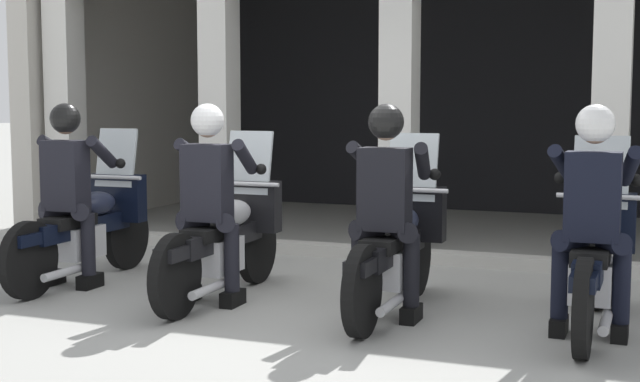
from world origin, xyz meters
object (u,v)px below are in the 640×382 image
motorcycle_center_right (397,246)px  police_officer_center_right (386,193)px  police_officer_far_left (68,179)px  police_officer_far_right (593,201)px  motorcycle_far_right (594,258)px  police_officer_center_left (209,186)px  motorcycle_far_left (89,225)px  motorcycle_center_left (227,236)px

motorcycle_center_right → police_officer_center_right: police_officer_center_right is taller
police_officer_far_left → police_officer_far_right: (4.33, -0.08, 0.00)m
motorcycle_center_right → motorcycle_far_right: 1.44m
police_officer_far_left → police_officer_center_right: size_ratio=1.00×
motorcycle_center_right → police_officer_far_right: bearing=-12.9°
police_officer_center_left → motorcycle_far_right: size_ratio=0.78×
motorcycle_far_left → police_officer_center_left: police_officer_center_left is taller
police_officer_far_left → motorcycle_center_left: bearing=7.1°
motorcycle_far_left → motorcycle_center_right: bearing=-1.0°
police_officer_far_left → motorcycle_far_right: (4.33, 0.20, -0.44)m
motorcycle_center_right → police_officer_far_right: 1.53m
motorcycle_far_left → motorcycle_center_left: bearing=-4.1°
motorcycle_center_left → motorcycle_far_right: bearing=5.5°
motorcycle_far_right → motorcycle_center_right: bearing=-177.8°
police_officer_far_left → motorcycle_center_right: bearing=4.7°
police_officer_center_right → motorcycle_far_right: police_officer_center_right is taller
police_officer_center_right → motorcycle_center_left: bearing=166.7°
motorcycle_far_left → motorcycle_center_right: size_ratio=1.00×
police_officer_far_left → motorcycle_center_left: police_officer_far_left is taller
motorcycle_center_left → police_officer_center_left: bearing=-85.8°
police_officer_far_left → police_officer_far_right: same height
motorcycle_far_left → police_officer_center_right: size_ratio=1.29×
motorcycle_center_left → motorcycle_far_right: size_ratio=1.00×
police_officer_far_left → police_officer_center_right: bearing=-1.0°
police_officer_center_left → police_officer_far_right: 2.89m
motorcycle_far_left → police_officer_center_right: bearing=-6.6°
police_officer_center_left → motorcycle_center_right: police_officer_center_left is taller
motorcycle_center_left → police_officer_center_left: police_officer_center_left is taller
motorcycle_center_left → motorcycle_far_right: same height
police_officer_center_left → police_officer_far_right: size_ratio=1.00×
police_officer_center_right → police_officer_far_right: size_ratio=1.00×
police_officer_center_right → motorcycle_far_right: (1.44, 0.32, -0.44)m
police_officer_center_right → motorcycle_far_right: 1.54m
motorcycle_center_right → motorcycle_far_right: size_ratio=1.00×
police_officer_center_left → police_officer_far_right: bearing=5.5°
motorcycle_center_left → police_officer_center_right: size_ratio=1.29×
police_officer_far_left → police_officer_center_right: same height
motorcycle_center_left → police_officer_far_right: police_officer_far_right is taller
motorcycle_far_left → motorcycle_center_right: (2.88, -0.12, 0.00)m
motorcycle_far_left → police_officer_center_left: 1.56m
police_officer_center_right → police_officer_far_right: same height
police_officer_far_left → motorcycle_center_right: (2.89, 0.17, -0.44)m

